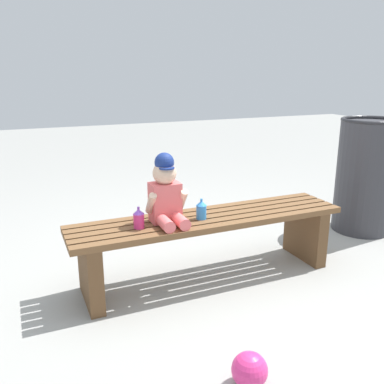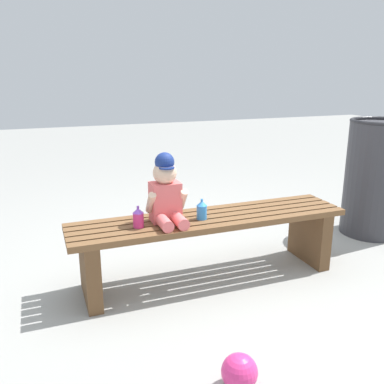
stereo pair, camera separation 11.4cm
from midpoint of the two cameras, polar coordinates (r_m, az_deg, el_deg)
name	(u,v)px [view 1 (the left image)]	position (r m, az deg, el deg)	size (l,w,h in m)	color
ground_plane	(209,277)	(2.69, 1.07, -11.51)	(16.00, 16.00, 0.00)	#999993
park_bench	(209,236)	(2.57, 1.10, -5.97)	(1.70, 0.37, 0.41)	brown
child_figure	(166,193)	(2.38, -4.93, -0.11)	(0.23, 0.27, 0.40)	#E56666
sippy_cup_left	(139,218)	(2.35, -8.65, -3.55)	(0.06, 0.06, 0.12)	#E5337F
sippy_cup_right	(201,209)	(2.46, -0.04, -2.40)	(0.06, 0.06, 0.12)	#338CE5
toy_ball	(250,370)	(1.86, 5.97, -23.01)	(0.15, 0.15, 0.15)	#E5337F
trash_bin	(366,175)	(3.57, 21.79, 2.11)	(0.46, 0.46, 0.90)	#333338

